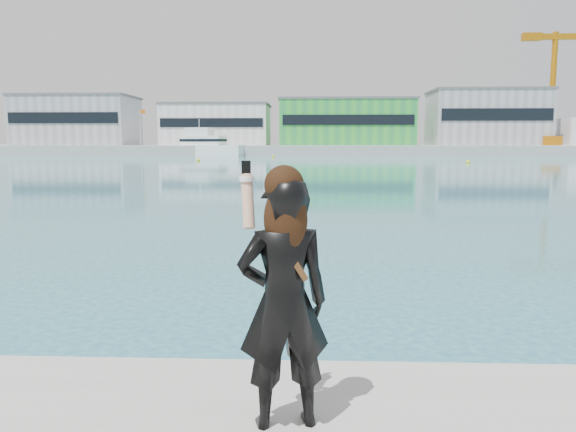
# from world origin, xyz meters

# --- Properties ---
(far_quay) EXTENTS (320.00, 40.00, 2.00)m
(far_quay) POSITION_xyz_m (0.00, 130.00, 1.00)
(far_quay) COLOR #9E9E99
(far_quay) RESTS_ON ground
(warehouse_grey_left) EXTENTS (26.52, 16.36, 11.50)m
(warehouse_grey_left) POSITION_xyz_m (-55.00, 127.98, 7.76)
(warehouse_grey_left) COLOR gray
(warehouse_grey_left) RESTS_ON far_quay
(warehouse_white) EXTENTS (24.48, 15.35, 9.50)m
(warehouse_white) POSITION_xyz_m (-22.00, 127.98, 6.76)
(warehouse_white) COLOR silver
(warehouse_white) RESTS_ON far_quay
(warehouse_green) EXTENTS (30.60, 16.36, 10.50)m
(warehouse_green) POSITION_xyz_m (8.00, 127.98, 7.26)
(warehouse_green) COLOR green
(warehouse_green) RESTS_ON far_quay
(warehouse_grey_right) EXTENTS (25.50, 15.35, 12.50)m
(warehouse_grey_right) POSITION_xyz_m (40.00, 127.98, 8.26)
(warehouse_grey_right) COLOR gray
(warehouse_grey_right) RESTS_ON far_quay
(dock_crane) EXTENTS (23.00, 4.00, 24.00)m
(dock_crane) POSITION_xyz_m (53.20, 122.00, 15.07)
(dock_crane) COLOR #C66F0B
(dock_crane) RESTS_ON far_quay
(flagpole_left) EXTENTS (1.28, 0.16, 8.00)m
(flagpole_left) POSITION_xyz_m (-37.91, 121.00, 6.54)
(flagpole_left) COLOR silver
(flagpole_left) RESTS_ON far_quay
(flagpole_right) EXTENTS (1.28, 0.16, 8.00)m
(flagpole_right) POSITION_xyz_m (22.09, 121.00, 6.54)
(flagpole_right) COLOR silver
(flagpole_right) RESTS_ON far_quay
(motor_yacht) EXTENTS (16.47, 8.74, 7.41)m
(motor_yacht) POSITION_xyz_m (-21.80, 111.79, 2.08)
(motor_yacht) COLOR white
(motor_yacht) RESTS_ON ground
(buoy_near) EXTENTS (0.50, 0.50, 0.50)m
(buoy_near) POSITION_xyz_m (20.47, 70.53, 0.00)
(buoy_near) COLOR #FFFC0D
(buoy_near) RESTS_ON ground
(buoy_far) EXTENTS (0.50, 0.50, 0.50)m
(buoy_far) POSITION_xyz_m (-6.73, 97.05, 0.00)
(buoy_far) COLOR #FFFC0D
(buoy_far) RESTS_ON ground
(buoy_extra) EXTENTS (0.50, 0.50, 0.50)m
(buoy_extra) POSITION_xyz_m (-16.06, 75.85, 0.00)
(buoy_extra) COLOR #FFFC0D
(buoy_extra) RESTS_ON ground
(woman) EXTENTS (0.69, 0.53, 1.78)m
(woman) POSITION_xyz_m (-0.19, -0.13, 1.70)
(woman) COLOR black
(woman) RESTS_ON near_quay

